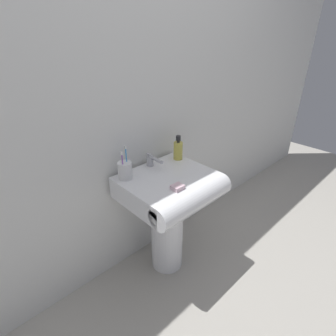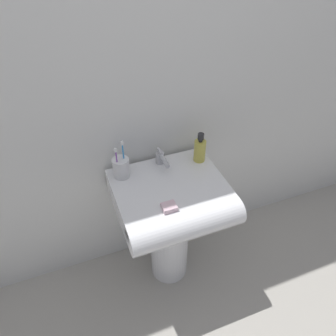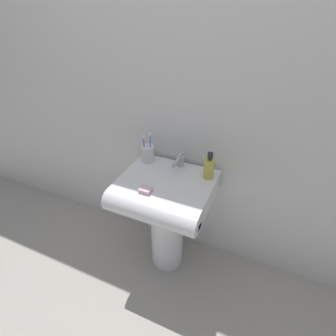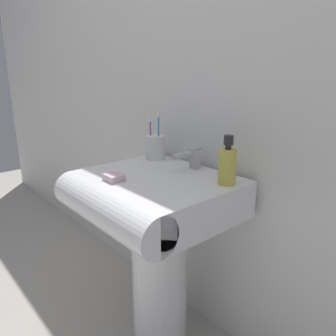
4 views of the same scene
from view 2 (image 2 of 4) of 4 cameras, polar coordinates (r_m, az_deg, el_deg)
name	(u,v)px [view 2 (image 2 of 4)]	position (r m, az deg, el deg)	size (l,w,h in m)	color
ground_plane	(169,268)	(2.17, 0.19, -17.01)	(6.00, 6.00, 0.00)	#ADA89E
wall_back	(149,71)	(1.55, -3.39, 16.52)	(5.00, 0.05, 2.40)	silver
sink_pedestal	(169,239)	(1.92, 0.21, -12.23)	(0.22, 0.22, 0.59)	white
sink_basin	(173,201)	(1.62, 0.90, -5.72)	(0.55, 0.50, 0.13)	white
faucet	(161,158)	(1.69, -1.23, 1.75)	(0.04, 0.14, 0.08)	#B7B7BC
toothbrush_cup	(121,167)	(1.63, -8.15, 0.10)	(0.08, 0.08, 0.20)	white
soap_bottle	(200,150)	(1.71, 5.56, 3.18)	(0.06, 0.06, 0.17)	gold
bar_soap	(169,207)	(1.48, 0.19, -6.82)	(0.07, 0.06, 0.02)	silver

